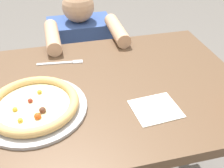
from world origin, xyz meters
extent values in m
cube|color=brown|center=(0.00, 0.00, 0.73)|extent=(1.19, 0.79, 0.04)
cylinder|color=#443122|center=(0.52, 0.31, 0.35)|extent=(0.07, 0.07, 0.71)
cylinder|color=#B7B7BC|center=(-0.23, -0.08, 0.76)|extent=(0.37, 0.37, 0.01)
cylinder|color=beige|center=(-0.23, -0.08, 0.77)|extent=(0.25, 0.25, 0.01)
torus|color=tan|center=(-0.23, -0.08, 0.78)|extent=(0.31, 0.31, 0.03)
sphere|color=maroon|center=(-0.24, -0.06, 0.78)|extent=(0.02, 0.02, 0.02)
sphere|color=gold|center=(-0.27, -0.15, 0.78)|extent=(0.02, 0.02, 0.02)
sphere|color=brown|center=(-0.20, -0.12, 0.78)|extent=(0.02, 0.02, 0.02)
sphere|color=#BF4C19|center=(-0.22, -0.15, 0.78)|extent=(0.02, 0.02, 0.02)
sphere|color=gold|center=(-0.29, -0.09, 0.78)|extent=(0.02, 0.02, 0.02)
sphere|color=gold|center=(-0.21, -0.02, 0.78)|extent=(0.02, 0.02, 0.02)
cube|color=white|center=(0.18, -0.18, 0.75)|extent=(0.17, 0.16, 0.00)
cube|color=silver|center=(-0.14, 0.22, 0.75)|extent=(0.16, 0.03, 0.00)
cube|color=silver|center=(-0.04, 0.21, 0.75)|extent=(0.05, 0.03, 0.00)
cylinder|color=#333847|center=(0.04, 0.65, 0.23)|extent=(0.29, 0.29, 0.45)
cube|color=#334C8C|center=(0.04, 0.65, 0.60)|extent=(0.37, 0.22, 0.31)
sphere|color=tan|center=(0.04, 0.65, 0.84)|extent=(0.18, 0.18, 0.18)
cylinder|color=tan|center=(-0.13, 0.42, 0.79)|extent=(0.07, 0.28, 0.07)
cylinder|color=tan|center=(0.20, 0.42, 0.79)|extent=(0.07, 0.28, 0.07)
camera|label=1|loc=(-0.14, -0.85, 1.38)|focal=44.03mm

